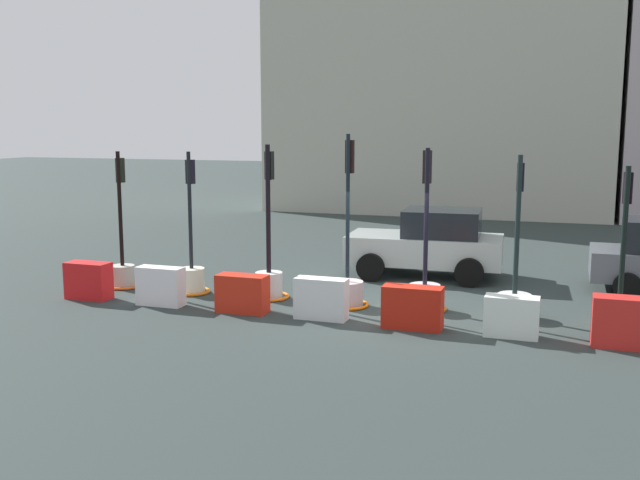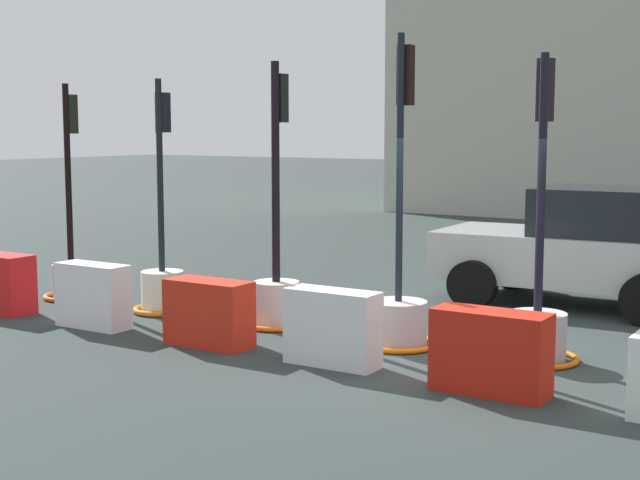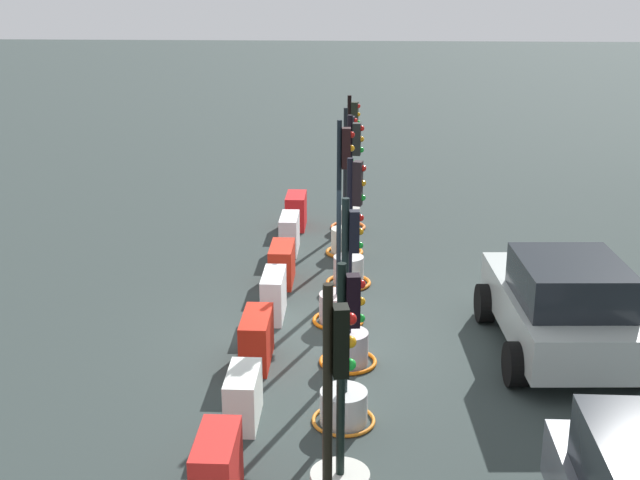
{
  "view_description": "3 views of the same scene",
  "coord_description": "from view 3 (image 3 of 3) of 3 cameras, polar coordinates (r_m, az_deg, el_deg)",
  "views": [
    {
      "loc": [
        3.53,
        -14.53,
        3.89
      ],
      "look_at": [
        -1.33,
        -0.03,
        1.47
      ],
      "focal_mm": 40.77,
      "sensor_mm": 36.0,
      "label": 1
    },
    {
      "loc": [
        4.2,
        -9.43,
        2.61
      ],
      "look_at": [
        -1.67,
        -0.15,
        1.28
      ],
      "focal_mm": 51.52,
      "sensor_mm": 36.0,
      "label": 2
    },
    {
      "loc": [
        13.21,
        0.6,
        6.22
      ],
      "look_at": [
        -0.52,
        -0.07,
        1.67
      ],
      "focal_mm": 46.86,
      "sensor_mm": 36.0,
      "label": 3
    }
  ],
  "objects": [
    {
      "name": "traffic_light_1",
      "position": [
        18.72,
        1.71,
        0.54
      ],
      "size": [
        0.85,
        0.85,
        3.3
      ],
      "color": "silver",
      "rests_on": "ground_plane"
    },
    {
      "name": "car_silver_hatchback",
      "position": [
        14.36,
        16.16,
        -4.29
      ],
      "size": [
        4.03,
        2.39,
        1.76
      ],
      "color": "#ADB8B4",
      "rests_on": "ground_plane"
    },
    {
      "name": "construction_barrier_6",
      "position": [
        10.43,
        -7.05,
        -15.38
      ],
      "size": [
        1.08,
        0.48,
        0.91
      ],
      "color": "red",
      "rests_on": "ground_plane"
    },
    {
      "name": "construction_barrier_3",
      "position": [
        15.42,
        -3.19,
        -3.79
      ],
      "size": [
        1.07,
        0.39,
        0.85
      ],
      "color": "silver",
      "rests_on": "ground_plane"
    },
    {
      "name": "traffic_light_5",
      "position": [
        11.97,
        1.66,
        -10.34
      ],
      "size": [
        0.92,
        0.92,
        3.32
      ],
      "color": "silver",
      "rests_on": "ground_plane"
    },
    {
      "name": "traffic_light_0",
      "position": [
        20.54,
        1.97,
        2.23
      ],
      "size": [
        0.87,
        0.87,
        3.29
      ],
      "color": "#B7B4A9",
      "rests_on": "ground_plane"
    },
    {
      "name": "construction_barrier_2",
      "position": [
        17.05,
        -2.62,
        -1.65
      ],
      "size": [
        1.08,
        0.47,
        0.8
      ],
      "color": "red",
      "rests_on": "ground_plane"
    },
    {
      "name": "traffic_light_6",
      "position": [
        10.29,
        1.41,
        -15.83
      ],
      "size": [
        0.97,
        0.97,
        3.13
      ],
      "color": "beige",
      "rests_on": "ground_plane"
    },
    {
      "name": "ground_plane",
      "position": [
        14.61,
        0.17,
        -6.87
      ],
      "size": [
        120.0,
        120.0,
        0.0
      ],
      "primitive_type": "plane",
      "color": "#2E3836"
    },
    {
      "name": "traffic_light_4",
      "position": [
        13.62,
        1.97,
        -6.48
      ],
      "size": [
        0.95,
        0.95,
        3.43
      ],
      "color": "#B3A7AD",
      "rests_on": "ground_plane"
    },
    {
      "name": "traffic_light_2",
      "position": [
        16.89,
        2.0,
        -1.21
      ],
      "size": [
        0.93,
        0.93,
        3.48
      ],
      "color": "silver",
      "rests_on": "ground_plane"
    },
    {
      "name": "construction_barrier_1",
      "position": [
        18.88,
        -2.1,
        0.43
      ],
      "size": [
        1.04,
        0.4,
        0.85
      ],
      "color": "white",
      "rests_on": "ground_plane"
    },
    {
      "name": "construction_barrier_5",
      "position": [
        12.09,
        -5.27,
        -10.63
      ],
      "size": [
        0.99,
        0.45,
        0.77
      ],
      "color": "white",
      "rests_on": "ground_plane"
    },
    {
      "name": "construction_barrier_4",
      "position": [
        13.72,
        -4.35,
        -6.77
      ],
      "size": [
        1.16,
        0.45,
        0.83
      ],
      "color": "red",
      "rests_on": "ground_plane"
    },
    {
      "name": "traffic_light_3",
      "position": [
        15.13,
        1.29,
        -3.81
      ],
      "size": [
        0.95,
        0.95,
        3.72
      ],
      "color": "#BCA7A8",
      "rests_on": "ground_plane"
    },
    {
      "name": "construction_barrier_0",
      "position": [
        20.66,
        -1.65,
        2.0
      ],
      "size": [
        1.01,
        0.48,
        0.84
      ],
      "color": "red",
      "rests_on": "ground_plane"
    }
  ]
}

